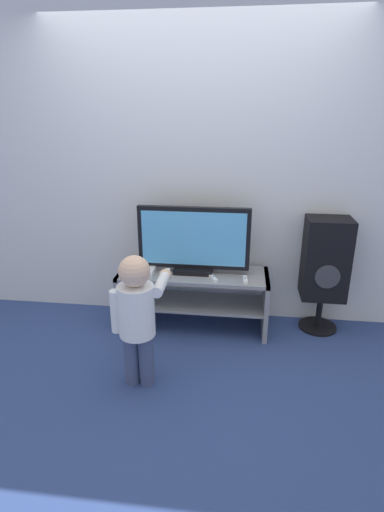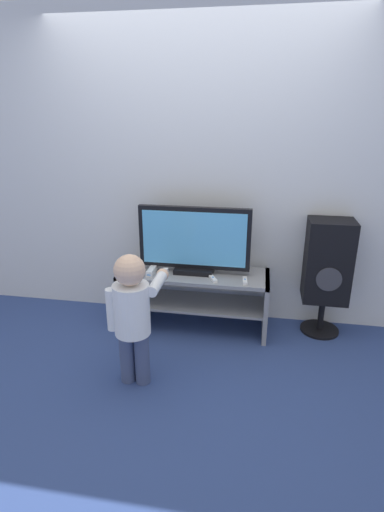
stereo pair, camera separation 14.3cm
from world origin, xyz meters
The scene contains 9 objects.
ground_plane centered at (0.00, 0.00, 0.00)m, with size 16.00×16.00×0.00m, color navy.
wall_back centered at (0.00, 0.52, 1.30)m, with size 10.00×0.06×2.60m.
tv_stand centered at (0.00, 0.22, 0.34)m, with size 1.26×0.44×0.51m.
television centered at (0.00, 0.24, 0.78)m, with size 0.92×0.20×0.56m.
game_console centered at (-0.34, 0.15, 0.53)m, with size 0.05×0.20×0.05m.
remote_primary centered at (0.43, 0.10, 0.52)m, with size 0.04×0.13×0.03m.
remote_secondary centered at (0.18, 0.10, 0.52)m, with size 0.09×0.13×0.03m.
child centered at (-0.27, -0.59, 0.56)m, with size 0.36×0.52×0.94m.
speaker_tower centered at (1.08, 0.33, 0.62)m, with size 0.36×0.32×0.99m.
Camera 1 is at (0.38, -2.85, 1.80)m, focal length 28.00 mm.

